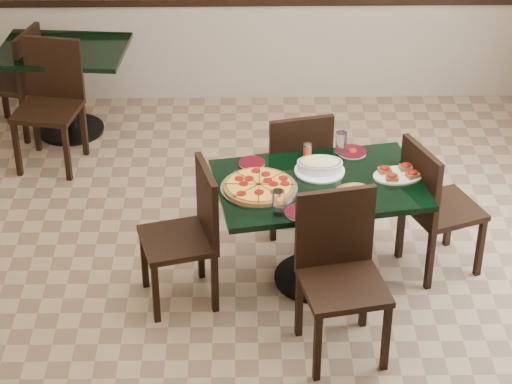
{
  "coord_description": "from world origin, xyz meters",
  "views": [
    {
      "loc": [
        -0.08,
        -5.28,
        3.96
      ],
      "look_at": [
        -0.0,
        0.0,
        0.7
      ],
      "focal_mm": 70.0,
      "sensor_mm": 36.0,
      "label": 1
    }
  ],
  "objects_px": {
    "main_table": "(318,207)",
    "back_chair_near": "(51,96)",
    "back_table": "(65,74)",
    "chair_far": "(296,164)",
    "lasagna_casserole": "(320,165)",
    "bread_basket": "(351,192)",
    "back_chair_left": "(19,76)",
    "chair_left": "(191,228)",
    "chair_right": "(433,202)",
    "pepperoni_pizza": "(259,186)",
    "chair_near": "(339,265)",
    "bruschetta_platter": "(398,173)"
  },
  "relations": [
    {
      "from": "chair_far",
      "to": "back_chair_near",
      "type": "bearing_deg",
      "value": -42.16
    },
    {
      "from": "pepperoni_pizza",
      "to": "lasagna_casserole",
      "type": "height_order",
      "value": "lasagna_casserole"
    },
    {
      "from": "lasagna_casserole",
      "to": "bread_basket",
      "type": "bearing_deg",
      "value": -62.19
    },
    {
      "from": "back_table",
      "to": "back_chair_left",
      "type": "height_order",
      "value": "back_chair_left"
    },
    {
      "from": "back_table",
      "to": "chair_left",
      "type": "xyz_separation_m",
      "value": [
        1.11,
        -2.28,
        -0.0
      ]
    },
    {
      "from": "chair_far",
      "to": "chair_near",
      "type": "relative_size",
      "value": 0.93
    },
    {
      "from": "chair_near",
      "to": "bread_basket",
      "type": "relative_size",
      "value": 3.72
    },
    {
      "from": "lasagna_casserole",
      "to": "back_chair_left",
      "type": "bearing_deg",
      "value": 139.86
    },
    {
      "from": "lasagna_casserole",
      "to": "chair_near",
      "type": "bearing_deg",
      "value": -84.36
    },
    {
      "from": "lasagna_casserole",
      "to": "chair_left",
      "type": "bearing_deg",
      "value": -159.35
    },
    {
      "from": "back_chair_left",
      "to": "bread_basket",
      "type": "height_order",
      "value": "back_chair_left"
    },
    {
      "from": "chair_near",
      "to": "bread_basket",
      "type": "height_order",
      "value": "chair_near"
    },
    {
      "from": "main_table",
      "to": "bruschetta_platter",
      "type": "distance_m",
      "value": 0.55
    },
    {
      "from": "back_table",
      "to": "chair_far",
      "type": "distance_m",
      "value": 2.35
    },
    {
      "from": "pepperoni_pizza",
      "to": "chair_near",
      "type": "bearing_deg",
      "value": -50.6
    },
    {
      "from": "main_table",
      "to": "chair_right",
      "type": "xyz_separation_m",
      "value": [
        0.75,
        0.11,
        -0.04
      ]
    },
    {
      "from": "pepperoni_pizza",
      "to": "lasagna_casserole",
      "type": "relative_size",
      "value": 1.5
    },
    {
      "from": "main_table",
      "to": "back_chair_near",
      "type": "distance_m",
      "value": 2.55
    },
    {
      "from": "main_table",
      "to": "back_chair_near",
      "type": "xyz_separation_m",
      "value": [
        -1.95,
        1.64,
        -0.01
      ]
    },
    {
      "from": "chair_left",
      "to": "back_chair_near",
      "type": "relative_size",
      "value": 0.94
    },
    {
      "from": "chair_right",
      "to": "back_chair_near",
      "type": "relative_size",
      "value": 0.95
    },
    {
      "from": "back_table",
      "to": "back_chair_left",
      "type": "relative_size",
      "value": 1.18
    },
    {
      "from": "chair_near",
      "to": "chair_left",
      "type": "relative_size",
      "value": 1.08
    },
    {
      "from": "main_table",
      "to": "bread_basket",
      "type": "xyz_separation_m",
      "value": [
        0.18,
        -0.19,
        0.22
      ]
    },
    {
      "from": "chair_right",
      "to": "back_chair_near",
      "type": "distance_m",
      "value": 3.11
    },
    {
      "from": "chair_far",
      "to": "bread_basket",
      "type": "height_order",
      "value": "chair_far"
    },
    {
      "from": "back_chair_left",
      "to": "lasagna_casserole",
      "type": "xyz_separation_m",
      "value": [
        2.3,
        -1.98,
        0.29
      ]
    },
    {
      "from": "chair_far",
      "to": "chair_left",
      "type": "distance_m",
      "value": 1.04
    },
    {
      "from": "chair_near",
      "to": "pepperoni_pizza",
      "type": "xyz_separation_m",
      "value": [
        -0.46,
        0.56,
        0.2
      ]
    },
    {
      "from": "chair_near",
      "to": "back_chair_left",
      "type": "distance_m",
      "value": 3.62
    },
    {
      "from": "back_table",
      "to": "chair_right",
      "type": "bearing_deg",
      "value": -31.68
    },
    {
      "from": "chair_near",
      "to": "chair_left",
      "type": "distance_m",
      "value": 1.0
    },
    {
      "from": "back_table",
      "to": "chair_left",
      "type": "relative_size",
      "value": 1.15
    },
    {
      "from": "chair_far",
      "to": "chair_left",
      "type": "xyz_separation_m",
      "value": [
        -0.69,
        -0.78,
        -0.0
      ]
    },
    {
      "from": "chair_left",
      "to": "lasagna_casserole",
      "type": "height_order",
      "value": "chair_left"
    },
    {
      "from": "main_table",
      "to": "bruschetta_platter",
      "type": "height_order",
      "value": "bruschetta_platter"
    },
    {
      "from": "chair_near",
      "to": "back_chair_near",
      "type": "distance_m",
      "value": 3.05
    },
    {
      "from": "back_chair_near",
      "to": "back_chair_left",
      "type": "height_order",
      "value": "back_chair_near"
    },
    {
      "from": "chair_right",
      "to": "back_chair_left",
      "type": "relative_size",
      "value": 1.04
    },
    {
      "from": "chair_right",
      "to": "lasagna_casserole",
      "type": "relative_size",
      "value": 2.95
    },
    {
      "from": "main_table",
      "to": "pepperoni_pizza",
      "type": "distance_m",
      "value": 0.43
    },
    {
      "from": "main_table",
      "to": "pepperoni_pizza",
      "type": "relative_size",
      "value": 2.92
    },
    {
      "from": "chair_near",
      "to": "chair_right",
      "type": "bearing_deg",
      "value": 36.13
    },
    {
      "from": "main_table",
      "to": "chair_left",
      "type": "distance_m",
      "value": 0.82
    },
    {
      "from": "back_chair_left",
      "to": "lasagna_casserole",
      "type": "height_order",
      "value": "back_chair_left"
    },
    {
      "from": "back_chair_left",
      "to": "back_table",
      "type": "bearing_deg",
      "value": 105.69
    },
    {
      "from": "back_chair_left",
      "to": "chair_far",
      "type": "bearing_deg",
      "value": 71.11
    },
    {
      "from": "back_table",
      "to": "back_chair_left",
      "type": "distance_m",
      "value": 0.37
    },
    {
      "from": "back_chair_near",
      "to": "back_chair_left",
      "type": "bearing_deg",
      "value": 136.83
    },
    {
      "from": "chair_far",
      "to": "bread_basket",
      "type": "bearing_deg",
      "value": 96.65
    }
  ]
}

